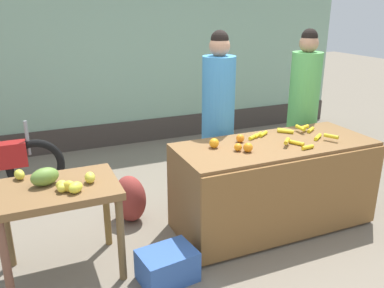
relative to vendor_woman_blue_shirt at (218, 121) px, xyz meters
name	(u,v)px	position (x,y,z in m)	size (l,w,h in m)	color
ground_plane	(225,234)	(-0.22, -0.64, -0.94)	(24.00, 24.00, 0.00)	#756B5B
market_wall_back	(133,48)	(-0.22, 2.45, 0.53)	(7.25, 0.23, 3.01)	#8CB299
fruit_stall_counter	(273,185)	(0.29, -0.65, -0.51)	(1.91, 0.81, 0.86)	brown
side_table_wooden	(58,200)	(-1.70, -0.64, -0.28)	(0.92, 0.65, 0.78)	brown
banana_bunch_pile	(292,135)	(0.53, -0.56, -0.05)	(0.80, 0.60, 0.07)	yellow
orange_pile	(231,144)	(-0.17, -0.60, -0.04)	(0.38, 0.34, 0.09)	orange
mango_papaya_pile	(54,179)	(-1.72, -0.63, -0.11)	(0.61, 0.56, 0.14)	yellow
vendor_woman_blue_shirt	(218,121)	(0.00, 0.00, 0.00)	(0.34, 0.34, 1.87)	#33333D
vendor_woman_green_shirt	(303,111)	(1.10, 0.02, -0.01)	(0.34, 0.34, 1.85)	#33333D
produce_crate	(167,266)	(-0.97, -1.07, -0.81)	(0.44, 0.32, 0.26)	#3359A5
produce_sack	(130,199)	(-0.99, -0.02, -0.70)	(0.36, 0.30, 0.49)	maroon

